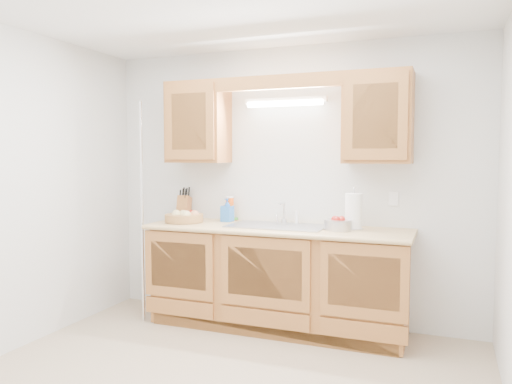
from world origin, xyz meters
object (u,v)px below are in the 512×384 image
at_px(fruit_basket, 184,217).
at_px(apple_bowl, 338,224).
at_px(paper_towel, 354,212).
at_px(knife_block, 184,207).

bearing_deg(fruit_basket, apple_bowl, 0.51).
height_order(paper_towel, apple_bowl, paper_towel).
height_order(knife_block, paper_towel, paper_towel).
xyz_separation_m(knife_block, apple_bowl, (1.57, -0.22, -0.06)).
bearing_deg(apple_bowl, knife_block, 171.89).
relative_size(paper_towel, apple_bowl, 1.54).
xyz_separation_m(knife_block, paper_towel, (1.68, -0.13, 0.03)).
height_order(fruit_basket, knife_block, knife_block).
bearing_deg(paper_towel, knife_block, 175.45).
bearing_deg(apple_bowl, paper_towel, 38.96).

